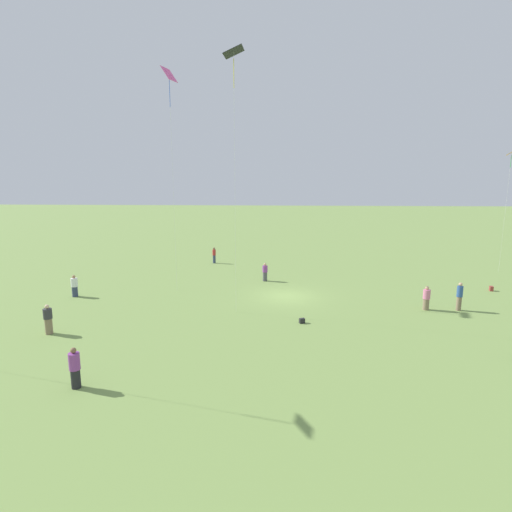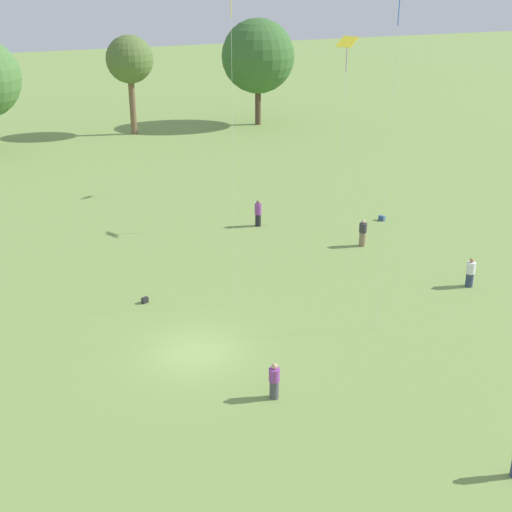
{
  "view_description": "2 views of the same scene",
  "coord_description": "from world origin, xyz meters",
  "px_view_note": "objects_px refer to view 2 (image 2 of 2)",
  "views": [
    {
      "loc": [
        0.48,
        28.99,
        8.43
      ],
      "look_at": [
        2.16,
        2.34,
        3.49
      ],
      "focal_mm": 28.0,
      "sensor_mm": 36.0,
      "label": 1
    },
    {
      "loc": [
        -8.12,
        -26.86,
        16.31
      ],
      "look_at": [
        4.92,
        4.78,
        2.06
      ],
      "focal_mm": 50.0,
      "sensor_mm": 36.0,
      "label": 2
    }
  ],
  "objects_px": {
    "kite_1": "(347,48)",
    "person_0": "(470,273)",
    "person_7": "(274,381)",
    "picnic_bag_1": "(382,218)",
    "picnic_bag_0": "(145,300)",
    "person_3": "(258,213)",
    "person_5": "(363,233)"
  },
  "relations": [
    {
      "from": "person_0",
      "to": "picnic_bag_1",
      "type": "relative_size",
      "value": 3.43
    },
    {
      "from": "person_3",
      "to": "person_5",
      "type": "height_order",
      "value": "person_3"
    },
    {
      "from": "person_0",
      "to": "person_3",
      "type": "xyz_separation_m",
      "value": [
        -6.91,
        13.09,
        0.07
      ]
    },
    {
      "from": "person_7",
      "to": "kite_1",
      "type": "relative_size",
      "value": 0.13
    },
    {
      "from": "picnic_bag_0",
      "to": "person_0",
      "type": "bearing_deg",
      "value": -15.73
    },
    {
      "from": "picnic_bag_1",
      "to": "kite_1",
      "type": "bearing_deg",
      "value": 164.41
    },
    {
      "from": "person_7",
      "to": "picnic_bag_1",
      "type": "relative_size",
      "value": 3.31
    },
    {
      "from": "picnic_bag_0",
      "to": "picnic_bag_1",
      "type": "relative_size",
      "value": 0.79
    },
    {
      "from": "person_7",
      "to": "picnic_bag_0",
      "type": "bearing_deg",
      "value": 54.28
    },
    {
      "from": "person_3",
      "to": "picnic_bag_0",
      "type": "height_order",
      "value": "person_3"
    },
    {
      "from": "person_3",
      "to": "person_7",
      "type": "height_order",
      "value": "person_3"
    },
    {
      "from": "person_3",
      "to": "kite_1",
      "type": "height_order",
      "value": "kite_1"
    },
    {
      "from": "person_0",
      "to": "picnic_bag_0",
      "type": "height_order",
      "value": "person_0"
    },
    {
      "from": "person_5",
      "to": "kite_1",
      "type": "xyz_separation_m",
      "value": [
        0.72,
        4.33,
        10.5
      ]
    },
    {
      "from": "person_3",
      "to": "person_7",
      "type": "bearing_deg",
      "value": 176.54
    },
    {
      "from": "person_3",
      "to": "person_7",
      "type": "relative_size",
      "value": 1.11
    },
    {
      "from": "kite_1",
      "to": "picnic_bag_0",
      "type": "distance_m",
      "value": 20.03
    },
    {
      "from": "person_0",
      "to": "kite_1",
      "type": "bearing_deg",
      "value": 102.23
    },
    {
      "from": "person_5",
      "to": "person_7",
      "type": "height_order",
      "value": "person_5"
    },
    {
      "from": "picnic_bag_0",
      "to": "person_3",
      "type": "bearing_deg",
      "value": 40.59
    },
    {
      "from": "kite_1",
      "to": "picnic_bag_0",
      "type": "xyz_separation_m",
      "value": [
        -15.08,
        -6.97,
        -11.19
      ]
    },
    {
      "from": "person_7",
      "to": "picnic_bag_1",
      "type": "xyz_separation_m",
      "value": [
        15.27,
        16.58,
        -0.61
      ]
    },
    {
      "from": "person_0",
      "to": "picnic_bag_1",
      "type": "distance_m",
      "value": 10.97
    },
    {
      "from": "person_0",
      "to": "kite_1",
      "type": "relative_size",
      "value": 0.14
    },
    {
      "from": "person_7",
      "to": "picnic_bag_1",
      "type": "bearing_deg",
      "value": -2.78
    },
    {
      "from": "person_5",
      "to": "picnic_bag_1",
      "type": "bearing_deg",
      "value": -94.15
    },
    {
      "from": "person_5",
      "to": "kite_1",
      "type": "relative_size",
      "value": 0.14
    },
    {
      "from": "kite_1",
      "to": "person_0",
      "type": "bearing_deg",
      "value": 24.65
    },
    {
      "from": "kite_1",
      "to": "person_3",
      "type": "bearing_deg",
      "value": -88.22
    },
    {
      "from": "person_0",
      "to": "picnic_bag_0",
      "type": "relative_size",
      "value": 4.32
    },
    {
      "from": "person_3",
      "to": "person_5",
      "type": "relative_size",
      "value": 1.03
    },
    {
      "from": "kite_1",
      "to": "picnic_bag_1",
      "type": "xyz_separation_m",
      "value": [
        2.86,
        -0.8,
        -11.17
      ]
    }
  ]
}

